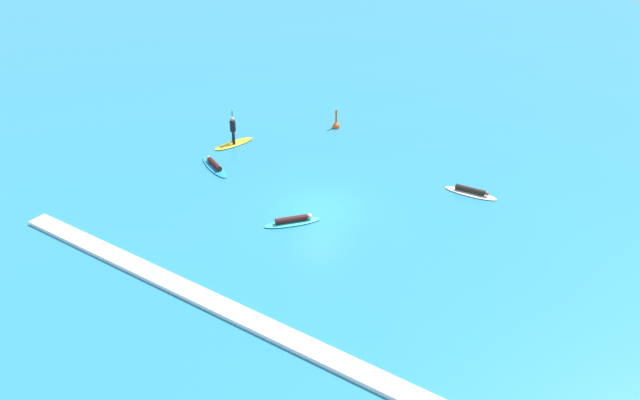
{
  "coord_description": "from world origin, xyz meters",
  "views": [
    {
      "loc": [
        15.54,
        -23.01,
        16.2
      ],
      "look_at": [
        0.0,
        0.0,
        0.5
      ],
      "focal_mm": 35.83,
      "sensor_mm": 36.0,
      "label": 1
    }
  ],
  "objects_px": {
    "surfer_on_white_board": "(471,192)",
    "surfer_on_blue_board": "(214,166)",
    "surfer_on_yellow_board": "(234,138)",
    "surfer_on_teal_board": "(293,221)",
    "marker_buoy": "(336,125)"
  },
  "relations": [
    {
      "from": "surfer_on_blue_board",
      "to": "surfer_on_yellow_board",
      "type": "bearing_deg",
      "value": -43.61
    },
    {
      "from": "surfer_on_white_board",
      "to": "surfer_on_blue_board",
      "type": "height_order",
      "value": "surfer_on_blue_board"
    },
    {
      "from": "surfer_on_white_board",
      "to": "surfer_on_teal_board",
      "type": "xyz_separation_m",
      "value": [
        -6.0,
        -7.61,
        0.01
      ]
    },
    {
      "from": "surfer_on_white_board",
      "to": "surfer_on_yellow_board",
      "type": "height_order",
      "value": "surfer_on_yellow_board"
    },
    {
      "from": "surfer_on_yellow_board",
      "to": "surfer_on_white_board",
      "type": "bearing_deg",
      "value": -67.37
    },
    {
      "from": "surfer_on_yellow_board",
      "to": "surfer_on_teal_board",
      "type": "height_order",
      "value": "surfer_on_yellow_board"
    },
    {
      "from": "surfer_on_teal_board",
      "to": "marker_buoy",
      "type": "relative_size",
      "value": 1.92
    },
    {
      "from": "surfer_on_white_board",
      "to": "surfer_on_yellow_board",
      "type": "bearing_deg",
      "value": -175.41
    },
    {
      "from": "marker_buoy",
      "to": "surfer_on_white_board",
      "type": "bearing_deg",
      "value": -18.03
    },
    {
      "from": "surfer_on_yellow_board",
      "to": "surfer_on_teal_board",
      "type": "xyz_separation_m",
      "value": [
        8.42,
        -5.43,
        -0.3
      ]
    },
    {
      "from": "surfer_on_blue_board",
      "to": "surfer_on_teal_board",
      "type": "distance_m",
      "value": 7.64
    },
    {
      "from": "surfer_on_white_board",
      "to": "surfer_on_teal_board",
      "type": "relative_size",
      "value": 1.11
    },
    {
      "from": "surfer_on_blue_board",
      "to": "surfer_on_teal_board",
      "type": "bearing_deg",
      "value": -172.86
    },
    {
      "from": "surfer_on_teal_board",
      "to": "surfer_on_yellow_board",
      "type": "bearing_deg",
      "value": 96.32
    },
    {
      "from": "surfer_on_teal_board",
      "to": "marker_buoy",
      "type": "bearing_deg",
      "value": 61.87
    }
  ]
}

